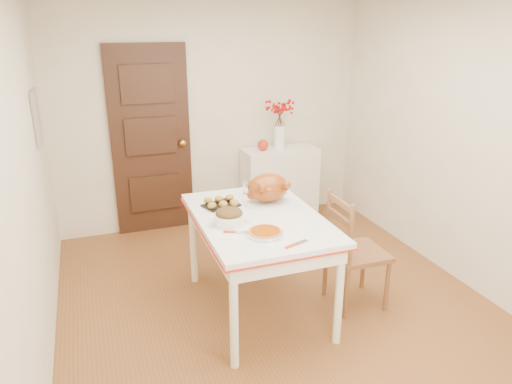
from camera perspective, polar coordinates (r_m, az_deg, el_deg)
name	(u,v)px	position (r m, az deg, el deg)	size (l,w,h in m)	color
floor	(278,306)	(4.11, 2.62, -13.53)	(3.50, 4.00, 0.00)	brown
wall_back	(212,117)	(5.43, -5.30, 8.98)	(3.50, 0.00, 2.50)	beige
wall_front	(482,302)	(2.04, 25.53, -11.85)	(3.50, 0.00, 2.50)	beige
wall_left	(26,190)	(3.35, -25.90, 0.25)	(0.00, 4.00, 2.50)	beige
wall_right	(466,144)	(4.54, 23.87, 5.24)	(0.00, 4.00, 2.50)	beige
door_back	(151,141)	(5.32, -12.48, 5.95)	(0.85, 0.06, 2.06)	#33190D
photo_board	(37,117)	(4.45, -24.84, 8.17)	(0.03, 0.35, 0.45)	#B5AA95
sideboard	(280,184)	(5.67, 2.86, 0.96)	(0.87, 0.38, 0.87)	white
kitchen_table	(258,264)	(3.87, 0.25, -8.58)	(0.95, 1.39, 0.83)	white
chair_oak	(358,250)	(4.01, 12.10, -6.84)	(0.43, 0.43, 0.98)	brown
berry_vase	(280,125)	(5.48, 2.85, 8.05)	(0.29, 0.29, 0.57)	white
apple	(263,145)	(5.46, 0.85, 5.66)	(0.13, 0.13, 0.13)	red
turkey_platter	(268,189)	(3.90, 1.44, 0.35)	(0.40, 0.32, 0.26)	#843806
pumpkin_pie	(265,232)	(3.35, 1.14, -4.83)	(0.25, 0.25, 0.05)	#943802
stuffing_dish	(229,217)	(3.53, -3.25, -2.96)	(0.30, 0.24, 0.12)	#4F3918
rolls_tray	(221,202)	(3.88, -4.23, -1.24)	(0.26, 0.21, 0.07)	#B98531
pie_server	(296,244)	(3.24, 4.88, -6.22)	(0.20, 0.06, 0.01)	silver
carving_knife	(240,232)	(3.41, -1.93, -4.81)	(0.24, 0.06, 0.01)	silver
drinking_glass	(247,188)	(4.15, -1.13, 0.52)	(0.07, 0.07, 0.11)	white
shaker_pair	(273,184)	(4.29, 2.06, 1.02)	(0.09, 0.04, 0.09)	white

